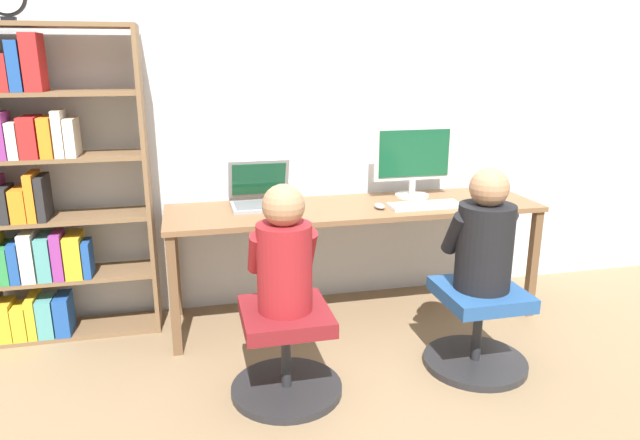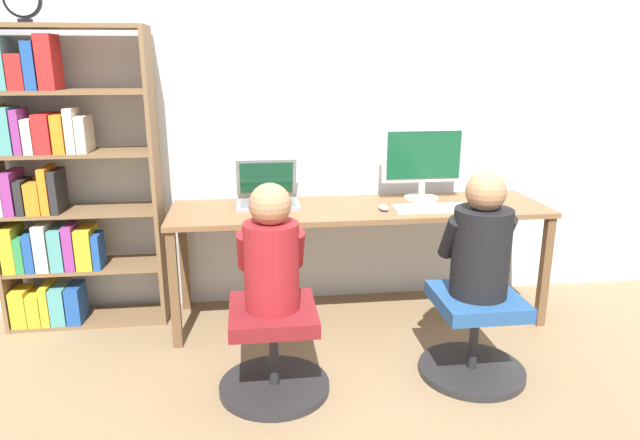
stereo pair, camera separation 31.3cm
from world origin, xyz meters
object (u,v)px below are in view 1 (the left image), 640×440
object	(u,v)px
desktop_monitor	(413,160)
keyboard	(425,205)
bookshelf	(39,194)
laptop	(262,197)
person_at_laptop	(284,254)
office_chair_right	(286,350)
person_at_monitor	(485,237)
office_chair_left	(478,326)

from	to	relation	value
desktop_monitor	keyboard	world-z (taller)	desktop_monitor
bookshelf	laptop	bearing A→B (deg)	-0.01
person_at_laptop	office_chair_right	bearing A→B (deg)	-90.00
laptop	person_at_monitor	bearing A→B (deg)	-41.19
keyboard	person_at_monitor	distance (m)	0.61
person_at_monitor	office_chair_right	bearing A→B (deg)	-178.49
desktop_monitor	office_chair_left	bearing A→B (deg)	-87.79
office_chair_left	person_at_laptop	distance (m)	1.12
laptop	office_chair_left	bearing A→B (deg)	-41.33
office_chair_left	keyboard	bearing A→B (deg)	95.54
desktop_monitor	laptop	distance (m)	0.97
desktop_monitor	laptop	xyz separation A→B (m)	(-0.96, -0.00, -0.18)
bookshelf	office_chair_left	bearing A→B (deg)	-21.55
office_chair_right	desktop_monitor	bearing A→B (deg)	42.52
desktop_monitor	person_at_monitor	size ratio (longest dim) A/B	0.83
desktop_monitor	keyboard	xyz separation A→B (m)	(-0.03, -0.26, -0.22)
office_chair_right	person_at_monitor	size ratio (longest dim) A/B	0.87
person_at_monitor	bookshelf	distance (m)	2.37
person_at_laptop	bookshelf	bearing A→B (deg)	143.37
laptop	office_chair_right	bearing A→B (deg)	-91.17
laptop	office_chair_left	xyz separation A→B (m)	(0.99, -0.87, -0.54)
desktop_monitor	bookshelf	xyz separation A→B (m)	(-2.17, -0.00, -0.10)
keyboard	person_at_monitor	bearing A→B (deg)	-84.42
office_chair_right	person_at_monitor	bearing A→B (deg)	1.51
office_chair_right	person_at_laptop	bearing A→B (deg)	90.00
laptop	person_at_laptop	xyz separation A→B (m)	(-0.02, -0.89, -0.06)
person_at_monitor	keyboard	bearing A→B (deg)	95.58
desktop_monitor	office_chair_left	distance (m)	1.13
office_chair_left	person_at_laptop	world-z (taller)	person_at_laptop
person_at_laptop	person_at_monitor	bearing A→B (deg)	1.30
office_chair_left	bookshelf	size ratio (longest dim) A/B	0.31
desktop_monitor	keyboard	size ratio (longest dim) A/B	1.19
laptop	person_at_laptop	distance (m)	0.89
laptop	bookshelf	distance (m)	1.22
person_at_monitor	bookshelf	world-z (taller)	bookshelf
keyboard	office_chair_right	distance (m)	1.24
bookshelf	keyboard	bearing A→B (deg)	-7.00
keyboard	office_chair_right	bearing A→B (deg)	-146.43
laptop	keyboard	distance (m)	0.97
office_chair_left	office_chair_right	distance (m)	1.01
desktop_monitor	person_at_monitor	bearing A→B (deg)	-87.78
laptop	person_at_laptop	world-z (taller)	person_at_laptop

